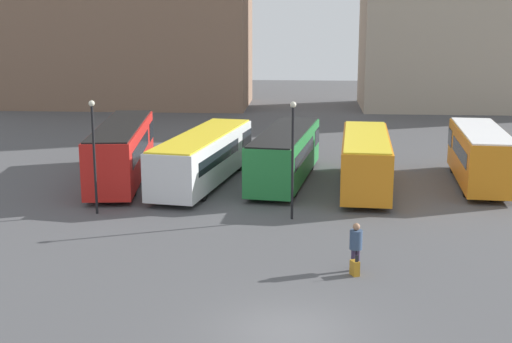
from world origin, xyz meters
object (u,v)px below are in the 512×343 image
Objects in this scene: bus_0 at (122,150)px; bus_4 at (480,155)px; bus_1 at (204,156)px; traveler at (356,242)px; bus_3 at (365,159)px; lamp_post_0 at (293,151)px; lamp_post_1 at (94,148)px; bus_2 at (285,153)px; suitcase at (355,268)px.

bus_0 reaches higher than bus_4.
traveler is at bearing -140.94° from bus_1.
bus_0 is 20.00m from bus_4.
traveler is (12.32, -13.67, -0.67)m from bus_0.
bus_3 is at bearing -84.34° from bus_1.
bus_1 is at bearing 126.85° from lamp_post_0.
bus_4 is at bearing -95.61° from bus_0.
bus_0 is at bearing 94.39° from lamp_post_1.
lamp_post_0 is at bearing -167.84° from bus_2.
suitcase is at bearing 177.79° from bus_3.
bus_4 is at bearing 20.60° from lamp_post_1.
bus_4 is 11.60× the size of suitcase.
bus_2 reaches higher than traveler.
lamp_post_0 reaches higher than bus_3.
bus_1 is at bearing 108.03° from bus_2.
traveler is 0.95m from suitcase.
bus_0 is 12.21m from lamp_post_0.
lamp_post_1 is (-4.20, -6.55, 1.66)m from bus_1.
bus_2 is 6.00× the size of traveler.
bus_0 is 9.25m from bus_2.
bus_1 is 6.51× the size of traveler.
traveler is at bearing -28.94° from suitcase.
bus_0 is at bearing 17.31° from suitcase.
traveler is (3.09, -14.13, -0.50)m from bus_2.
bus_3 is at bearing 58.53° from lamp_post_0.
bus_2 reaches higher than bus_1.
bus_0 is at bearing 144.00° from lamp_post_0.
bus_0 reaches higher than suitcase.
lamp_post_0 is (-10.19, -7.55, 1.56)m from bus_4.
lamp_post_1 reaches higher than suitcase.
lamp_post_0 reaches higher than traveler.
bus_4 is at bearing -77.75° from bus_1.
bus_2 is 4.59m from bus_3.
bus_1 is (4.73, -0.34, -0.22)m from bus_0.
bus_2 reaches higher than suitcase.
bus_1 is at bearing 6.12° from traveler.
suitcase is (12.27, -14.18, -1.48)m from bus_0.
bus_3 is 14.47m from lamp_post_1.
bus_4 reaches higher than suitcase.
traveler is at bearing -29.86° from lamp_post_1.
lamp_post_1 reaches higher than bus_4.
bus_0 is 1.08× the size of bus_2.
bus_3 reaches higher than traveler.
traveler is 0.33× the size of lamp_post_0.
lamp_post_1 is (-19.47, -7.32, 1.52)m from bus_4.
bus_4 is 5.10× the size of traveler.
suitcase is (-7.72, -14.60, -1.39)m from bus_4.
bus_1 is 15.81m from suitcase.
lamp_post_0 is at bearing 130.91° from bus_4.
bus_1 is 15.29m from bus_4.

